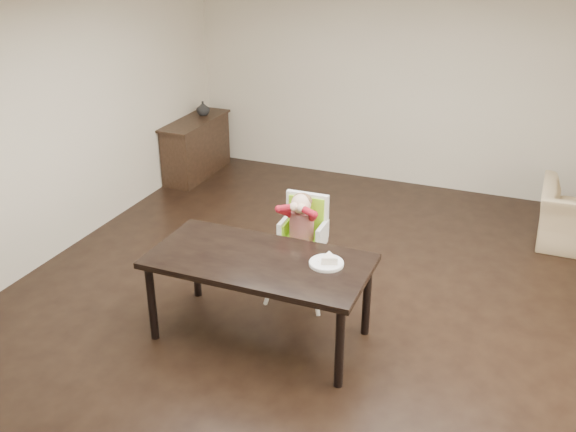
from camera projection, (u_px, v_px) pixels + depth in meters
The scene contains 7 objects.
ground at pixel (321, 317), 5.76m from camera, with size 7.00×7.00×0.00m, color black.
room_walls at pixel (326, 117), 4.97m from camera, with size 6.02×7.02×2.71m.
dining_table at pixel (259, 267), 5.23m from camera, with size 1.80×0.90×0.75m.
high_chair at pixel (303, 224), 5.80m from camera, with size 0.45×0.45×1.05m.
plate at pixel (327, 262), 5.09m from camera, with size 0.30×0.30×0.08m.
sideboard at pixel (196, 147), 8.81m from camera, with size 0.44×1.26×0.79m.
vase at pixel (203, 109), 8.81m from camera, with size 0.18×0.19×0.18m, color #99999E.
Camera 1 is at (1.55, -4.59, 3.25)m, focal length 40.00 mm.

